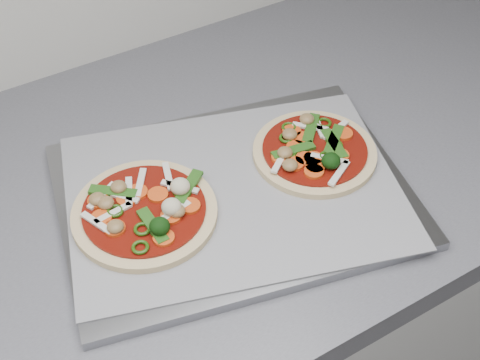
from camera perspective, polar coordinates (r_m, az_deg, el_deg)
base_cabinet at (r=1.50m, az=18.02°, el=-3.82°), size 3.60×0.60×0.86m
baking_tray at (r=0.83m, az=-0.56°, el=-1.28°), size 0.48×0.40×0.01m
parchment at (r=0.82m, az=-0.56°, el=-0.91°), size 0.47×0.40×0.00m
pizza_left at (r=0.80m, az=-8.11°, el=-2.62°), size 0.20×0.20×0.03m
pizza_right at (r=0.87m, az=6.29°, el=2.51°), size 0.21×0.21×0.03m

